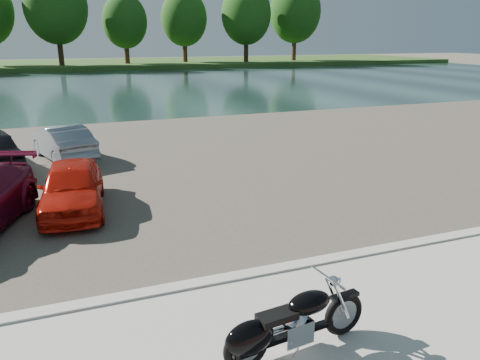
# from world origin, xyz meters

# --- Properties ---
(ground) EXTENTS (200.00, 200.00, 0.00)m
(ground) POSITION_xyz_m (0.00, 0.00, 0.00)
(ground) COLOR #595447
(ground) RESTS_ON ground
(kerb) EXTENTS (60.00, 0.30, 0.14)m
(kerb) POSITION_xyz_m (0.00, 2.00, 0.07)
(kerb) COLOR #B4B1AA
(kerb) RESTS_ON ground
(parking_lot) EXTENTS (60.00, 18.00, 0.04)m
(parking_lot) POSITION_xyz_m (0.00, 11.00, 0.02)
(parking_lot) COLOR #433E36
(parking_lot) RESTS_ON ground
(river) EXTENTS (120.00, 40.00, 0.00)m
(river) POSITION_xyz_m (0.00, 40.00, 0.00)
(river) COLOR #1B302F
(river) RESTS_ON ground
(far_bank) EXTENTS (120.00, 24.00, 0.60)m
(far_bank) POSITION_xyz_m (0.00, 72.00, 0.30)
(far_bank) COLOR #29491A
(far_bank) RESTS_ON ground
(far_trees) EXTENTS (70.25, 10.68, 12.52)m
(far_trees) POSITION_xyz_m (4.36, 65.79, 7.49)
(far_trees) COLOR #352113
(far_trees) RESTS_ON far_bank
(motorcycle) EXTENTS (2.33, 0.75, 1.05)m
(motorcycle) POSITION_xyz_m (-0.95, -0.33, 0.56)
(motorcycle) COLOR black
(motorcycle) RESTS_ON promenade
(car_4) EXTENTS (1.83, 3.91, 1.29)m
(car_4) POSITION_xyz_m (-3.49, 6.94, 0.69)
(car_4) COLOR red
(car_4) RESTS_ON parking_lot
(car_9) EXTENTS (2.41, 4.08, 1.27)m
(car_9) POSITION_xyz_m (-3.65, 12.71, 0.68)
(car_9) COLOR gray
(car_9) RESTS_ON parking_lot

